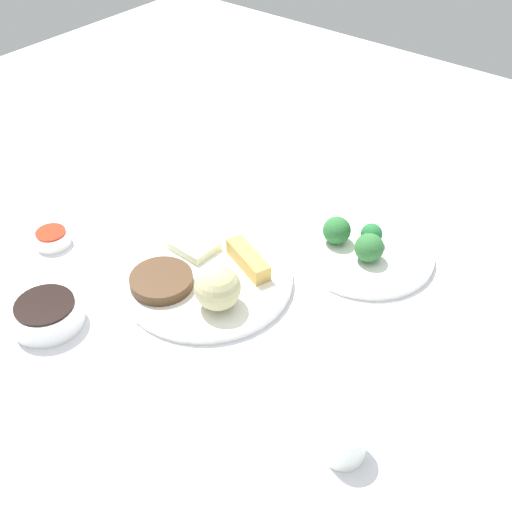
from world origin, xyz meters
name	(u,v)px	position (x,y,z in m)	size (l,w,h in m)	color
tabletop	(208,287)	(0.00, 0.00, 0.01)	(2.20, 2.20, 0.02)	white
main_plate	(206,279)	(0.00, 0.00, 0.03)	(0.29, 0.29, 0.02)	white
rice_scoop	(218,288)	(-0.04, -0.06, 0.07)	(0.07, 0.07, 0.07)	#BDB782
spring_roll	(248,259)	(0.06, -0.04, 0.05)	(0.10, 0.03, 0.03)	gold
crab_rangoon_wonton	(194,245)	(0.04, 0.06, 0.04)	(0.06, 0.07, 0.02)	beige
stir_fry_heap	(161,281)	(-0.06, 0.04, 0.05)	(0.10, 0.10, 0.02)	#49301C
broccoli_plate	(366,252)	(0.23, -0.17, 0.03)	(0.24, 0.24, 0.01)	white
broccoli_floret_0	(369,248)	(0.20, -0.19, 0.06)	(0.05, 0.05, 0.05)	#2E6B34
broccoli_floret_1	(371,234)	(0.25, -0.17, 0.05)	(0.04, 0.04, 0.04)	#226933
broccoli_floret_2	(337,230)	(0.21, -0.12, 0.06)	(0.05, 0.05, 0.05)	#2A6A32
soy_sauce_bowl	(47,314)	(-0.22, 0.13, 0.04)	(0.11, 0.11, 0.04)	white
soy_sauce_bowl_liquid	(44,305)	(-0.22, 0.13, 0.06)	(0.09, 0.09, 0.00)	black
sauce_ramekin_sweet_and_sour	(52,239)	(-0.10, 0.29, 0.03)	(0.06, 0.06, 0.02)	white
sauce_ramekin_sweet_and_sour_liquid	(51,233)	(-0.10, 0.29, 0.05)	(0.05, 0.05, 0.00)	red
teacup	(344,441)	(-0.14, -0.35, 0.05)	(0.06, 0.06, 0.05)	white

